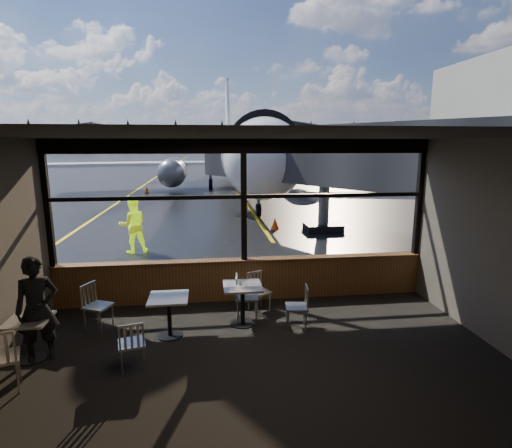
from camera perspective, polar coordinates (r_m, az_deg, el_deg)
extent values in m
plane|color=black|center=(128.39, -6.82, 9.77)|extent=(520.00, 520.00, 0.00)
cube|color=black|center=(6.37, 1.03, -20.69)|extent=(8.00, 6.00, 0.01)
cube|color=#38332D|center=(5.40, 1.17, 12.50)|extent=(8.00, 6.00, 0.04)
cube|color=#4A443B|center=(2.97, 10.01, -22.45)|extent=(8.00, 0.04, 3.50)
cube|color=#58351A|center=(8.88, -1.70, -7.99)|extent=(8.00, 0.28, 0.90)
cube|color=black|center=(8.38, -1.82, 11.06)|extent=(8.00, 0.18, 0.30)
cube|color=black|center=(9.01, -27.67, 2.45)|extent=(0.12, 0.12, 2.60)
cube|color=black|center=(8.47, -1.77, 3.26)|extent=(0.12, 0.12, 2.60)
cube|color=black|center=(9.66, 22.29, 3.42)|extent=(0.12, 0.12, 2.60)
cube|color=black|center=(8.45, -1.78, 3.93)|extent=(8.00, 0.10, 0.08)
imported|color=black|center=(7.25, -28.78, -10.65)|extent=(0.72, 0.59, 1.70)
imported|color=#BFF219|center=(13.16, -17.17, -0.17)|extent=(1.01, 0.89, 1.76)
cone|color=#E64507|center=(16.14, 2.71, 0.08)|extent=(0.34, 0.34, 0.48)
cone|color=#E04407|center=(29.23, -15.33, 4.75)|extent=(0.34, 0.34, 0.47)
cylinder|color=silver|center=(192.58, -16.09, 10.81)|extent=(8.00, 8.00, 6.00)
cylinder|color=silver|center=(191.32, -13.08, 10.96)|extent=(8.00, 8.00, 6.00)
cylinder|color=silver|center=(190.57, -10.03, 11.08)|extent=(8.00, 8.00, 6.00)
cube|color=black|center=(218.36, -7.01, 11.96)|extent=(360.00, 3.00, 12.00)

